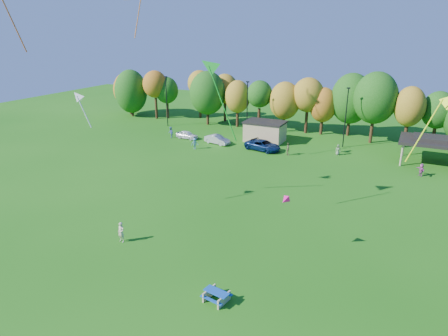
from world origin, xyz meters
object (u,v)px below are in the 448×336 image
at_px(kite_flyer, 121,232).
at_px(car_b, 217,139).
at_px(car_d, 266,145).
at_px(picnic_table, 216,295).
at_px(car_c, 263,145).
at_px(car_a, 187,135).

distance_m(kite_flyer, car_b, 31.42).
bearing_deg(kite_flyer, car_b, 106.01).
bearing_deg(car_d, car_b, 112.91).
bearing_deg(car_d, picnic_table, -145.07).
bearing_deg(car_b, car_c, -79.23).
height_order(picnic_table, car_b, car_b).
relative_size(car_a, car_c, 0.69).
relative_size(car_a, car_b, 0.89).
distance_m(kite_flyer, car_a, 33.67).
xyz_separation_m(picnic_table, car_d, (-9.45, 34.61, 0.24)).
bearing_deg(car_a, picnic_table, -142.09).
bearing_deg(picnic_table, car_a, 133.35).
relative_size(kite_flyer, car_d, 0.39).
bearing_deg(car_a, kite_flyer, -154.35).
height_order(car_c, car_d, car_c).
bearing_deg(car_a, car_d, -86.37).
bearing_deg(car_a, car_b, -91.33).
bearing_deg(car_c, kite_flyer, -170.40).
distance_m(car_a, car_d, 13.82).
relative_size(car_b, car_c, 0.78).
height_order(picnic_table, car_d, car_d).
distance_m(picnic_table, car_c, 35.39).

